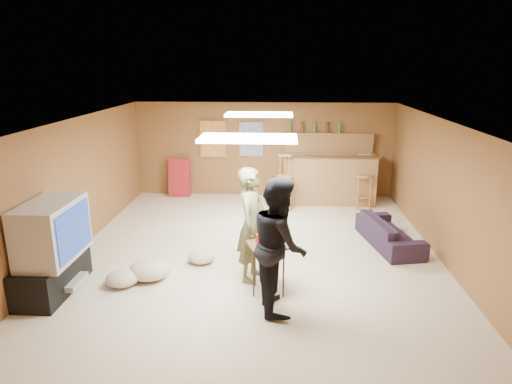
# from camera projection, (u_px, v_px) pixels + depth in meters

# --- Properties ---
(ground) EXTENTS (7.00, 7.00, 0.00)m
(ground) POSITION_uv_depth(u_px,v_px,m) (255.00, 252.00, 7.65)
(ground) COLOR beige
(ground) RESTS_ON ground
(ceiling) EXTENTS (6.00, 7.00, 0.02)m
(ceiling) POSITION_uv_depth(u_px,v_px,m) (255.00, 121.00, 7.05)
(ceiling) COLOR silver
(ceiling) RESTS_ON ground
(wall_back) EXTENTS (6.00, 0.02, 2.20)m
(wall_back) POSITION_uv_depth(u_px,v_px,m) (264.00, 150.00, 10.71)
(wall_back) COLOR brown
(wall_back) RESTS_ON ground
(wall_front) EXTENTS (6.00, 0.02, 2.20)m
(wall_front) POSITION_uv_depth(u_px,v_px,m) (232.00, 296.00, 3.99)
(wall_front) COLOR brown
(wall_front) RESTS_ON ground
(wall_left) EXTENTS (0.02, 7.00, 2.20)m
(wall_left) POSITION_uv_depth(u_px,v_px,m) (74.00, 187.00, 7.52)
(wall_left) COLOR brown
(wall_left) RESTS_ON ground
(wall_right) EXTENTS (0.02, 7.00, 2.20)m
(wall_right) POSITION_uv_depth(u_px,v_px,m) (445.00, 192.00, 7.19)
(wall_right) COLOR brown
(wall_right) RESTS_ON ground
(tv_stand) EXTENTS (0.55, 1.30, 0.50)m
(tv_stand) POSITION_uv_depth(u_px,v_px,m) (53.00, 275.00, 6.29)
(tv_stand) COLOR black
(tv_stand) RESTS_ON ground
(dvd_box) EXTENTS (0.35, 0.50, 0.08)m
(dvd_box) POSITION_uv_depth(u_px,v_px,m) (69.00, 282.00, 6.31)
(dvd_box) COLOR #B2B2B7
(dvd_box) RESTS_ON tv_stand
(tv_body) EXTENTS (0.60, 1.10, 0.80)m
(tv_body) POSITION_uv_depth(u_px,v_px,m) (52.00, 231.00, 6.11)
(tv_body) COLOR #B2B2B7
(tv_body) RESTS_ON tv_stand
(tv_screen) EXTENTS (0.02, 0.95, 0.65)m
(tv_screen) POSITION_uv_depth(u_px,v_px,m) (74.00, 231.00, 6.09)
(tv_screen) COLOR navy
(tv_screen) RESTS_ON tv_body
(bar_counter) EXTENTS (2.00, 0.60, 1.10)m
(bar_counter) POSITION_uv_depth(u_px,v_px,m) (329.00, 179.00, 10.25)
(bar_counter) COLOR olive
(bar_counter) RESTS_ON ground
(bar_lip) EXTENTS (2.10, 0.12, 0.05)m
(bar_lip) POSITION_uv_depth(u_px,v_px,m) (332.00, 157.00, 9.86)
(bar_lip) COLOR #412714
(bar_lip) RESTS_ON bar_counter
(bar_shelf) EXTENTS (2.00, 0.18, 0.05)m
(bar_shelf) POSITION_uv_depth(u_px,v_px,m) (329.00, 134.00, 10.43)
(bar_shelf) COLOR olive
(bar_shelf) RESTS_ON bar_backing
(bar_backing) EXTENTS (2.00, 0.14, 0.60)m
(bar_backing) POSITION_uv_depth(u_px,v_px,m) (329.00, 147.00, 10.53)
(bar_backing) COLOR olive
(bar_backing) RESTS_ON bar_counter
(poster_left) EXTENTS (0.60, 0.03, 0.85)m
(poster_left) POSITION_uv_depth(u_px,v_px,m) (213.00, 139.00, 10.67)
(poster_left) COLOR #BF3F26
(poster_left) RESTS_ON wall_back
(poster_right) EXTENTS (0.55, 0.03, 0.80)m
(poster_right) POSITION_uv_depth(u_px,v_px,m) (251.00, 139.00, 10.62)
(poster_right) COLOR #334C99
(poster_right) RESTS_ON wall_back
(folding_chair_stack) EXTENTS (0.50, 0.26, 0.91)m
(folding_chair_stack) POSITION_uv_depth(u_px,v_px,m) (179.00, 177.00, 10.81)
(folding_chair_stack) COLOR #A71E25
(folding_chair_stack) RESTS_ON ground
(ceiling_panel_front) EXTENTS (1.20, 0.60, 0.04)m
(ceiling_panel_front) POSITION_uv_depth(u_px,v_px,m) (248.00, 138.00, 5.62)
(ceiling_panel_front) COLOR white
(ceiling_panel_front) RESTS_ON ceiling
(ceiling_panel_back) EXTENTS (1.20, 0.60, 0.04)m
(ceiling_panel_back) POSITION_uv_depth(u_px,v_px,m) (259.00, 115.00, 8.21)
(ceiling_panel_back) COLOR white
(ceiling_panel_back) RESTS_ON ceiling
(person_olive) EXTENTS (0.55, 0.69, 1.68)m
(person_olive) POSITION_uv_depth(u_px,v_px,m) (252.00, 225.00, 6.52)
(person_olive) COLOR brown
(person_olive) RESTS_ON ground
(person_black) EXTENTS (0.78, 0.94, 1.74)m
(person_black) POSITION_uv_depth(u_px,v_px,m) (279.00, 245.00, 5.72)
(person_black) COLOR black
(person_black) RESTS_ON ground
(sofa) EXTENTS (0.95, 1.73, 0.48)m
(sofa) POSITION_uv_depth(u_px,v_px,m) (389.00, 232.00, 7.90)
(sofa) COLOR black
(sofa) RESTS_ON ground
(tray_table) EXTENTS (0.66, 0.60, 0.71)m
(tray_table) POSITION_uv_depth(u_px,v_px,m) (269.00, 268.00, 6.25)
(tray_table) COLOR #412714
(tray_table) RESTS_ON ground
(cup_red_near) EXTENTS (0.11, 0.11, 0.12)m
(cup_red_near) POSITION_uv_depth(u_px,v_px,m) (259.00, 238.00, 6.19)
(cup_red_near) COLOR red
(cup_red_near) RESTS_ON tray_table
(cup_red_far) EXTENTS (0.09, 0.09, 0.11)m
(cup_red_far) POSITION_uv_depth(u_px,v_px,m) (274.00, 242.00, 6.07)
(cup_red_far) COLOR red
(cup_red_far) RESTS_ON tray_table
(cup_blue) EXTENTS (0.10, 0.10, 0.11)m
(cup_blue) POSITION_uv_depth(u_px,v_px,m) (278.00, 238.00, 6.21)
(cup_blue) COLOR navy
(cup_blue) RESTS_ON tray_table
(bar_stool_left) EXTENTS (0.43, 0.43, 1.24)m
(bar_stool_left) POSITION_uv_depth(u_px,v_px,m) (285.00, 182.00, 9.73)
(bar_stool_left) COLOR olive
(bar_stool_left) RESTS_ON ground
(bar_stool_right) EXTENTS (0.46, 0.46, 1.16)m
(bar_stool_right) POSITION_uv_depth(u_px,v_px,m) (364.00, 182.00, 9.89)
(bar_stool_right) COLOR olive
(bar_stool_right) RESTS_ON ground
(cushion_near_tv) EXTENTS (0.63, 0.63, 0.28)m
(cushion_near_tv) POSITION_uv_depth(u_px,v_px,m) (150.00, 269.00, 6.71)
(cushion_near_tv) COLOR tan
(cushion_near_tv) RESTS_ON ground
(cushion_mid) EXTENTS (0.55, 0.55, 0.19)m
(cushion_mid) POSITION_uv_depth(u_px,v_px,m) (201.00, 257.00, 7.25)
(cushion_mid) COLOR tan
(cushion_mid) RESTS_ON ground
(cushion_far) EXTENTS (0.62, 0.62, 0.21)m
(cushion_far) POSITION_uv_depth(u_px,v_px,m) (123.00, 278.00, 6.51)
(cushion_far) COLOR tan
(cushion_far) RESTS_ON ground
(bottle_row) EXTENTS (1.20, 0.08, 0.26)m
(bottle_row) POSITION_uv_depth(u_px,v_px,m) (315.00, 127.00, 10.38)
(bottle_row) COLOR #3F7233
(bottle_row) RESTS_ON bar_shelf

